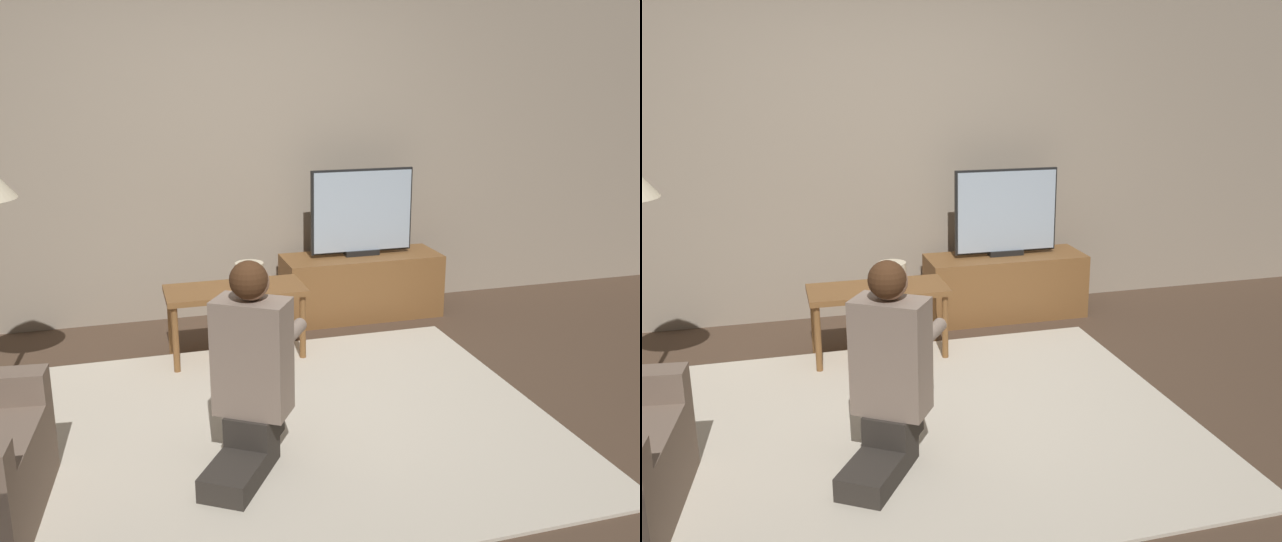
{
  "view_description": "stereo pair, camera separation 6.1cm",
  "coord_description": "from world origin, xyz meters",
  "views": [
    {
      "loc": [
        -0.82,
        -3.29,
        1.81
      ],
      "look_at": [
        0.33,
        0.65,
        0.65
      ],
      "focal_mm": 40.0,
      "sensor_mm": 36.0,
      "label": 1
    },
    {
      "loc": [
        -0.76,
        -3.3,
        1.81
      ],
      "look_at": [
        0.33,
        0.65,
        0.65
      ],
      "focal_mm": 40.0,
      "sensor_mm": 36.0,
      "label": 2
    }
  ],
  "objects": [
    {
      "name": "tv",
      "position": [
        0.93,
        1.58,
        0.8
      ],
      "size": [
        0.78,
        0.08,
        0.64
      ],
      "color": "black",
      "rests_on": "tv_stand"
    },
    {
      "name": "coffee_table",
      "position": [
        -0.12,
        1.02,
        0.41
      ],
      "size": [
        0.88,
        0.41,
        0.47
      ],
      "color": "brown",
      "rests_on": "ground_plane"
    },
    {
      "name": "ground_plane",
      "position": [
        0.0,
        0.0,
        0.0
      ],
      "size": [
        10.0,
        10.0,
        0.0
      ],
      "primitive_type": "plane",
      "color": "brown"
    },
    {
      "name": "wall_back",
      "position": [
        0.0,
        1.93,
        1.3
      ],
      "size": [
        10.0,
        0.06,
        2.6
      ],
      "color": "tan",
      "rests_on": "ground_plane"
    },
    {
      "name": "rug",
      "position": [
        0.0,
        0.0,
        0.01
      ],
      "size": [
        2.7,
        2.3,
        0.02
      ],
      "color": "beige",
      "rests_on": "ground_plane"
    },
    {
      "name": "table_lamp",
      "position": [
        -0.04,
        0.97,
        0.58
      ],
      "size": [
        0.18,
        0.18,
        0.17
      ],
      "color": "#4C3823",
      "rests_on": "coffee_table"
    },
    {
      "name": "person_kneeling",
      "position": [
        -0.28,
        -0.3,
        0.48
      ],
      "size": [
        0.65,
        0.82,
        0.99
      ],
      "rotation": [
        0.0,
        0.0,
        2.57
      ],
      "color": "#332D28",
      "rests_on": "rug"
    },
    {
      "name": "tv_stand",
      "position": [
        0.93,
        1.58,
        0.24
      ],
      "size": [
        1.18,
        0.43,
        0.47
      ],
      "color": "brown",
      "rests_on": "ground_plane"
    }
  ]
}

